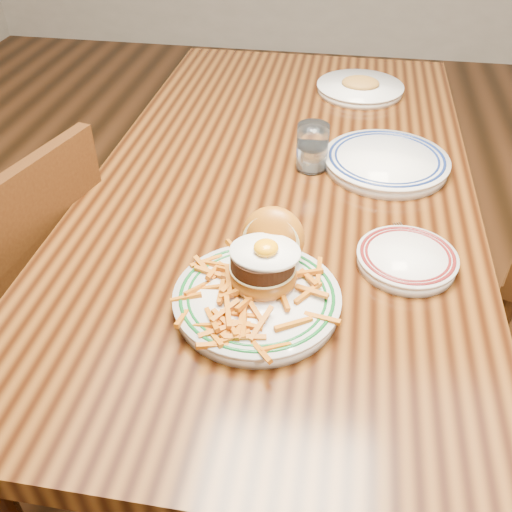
% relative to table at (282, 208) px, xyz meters
% --- Properties ---
extents(floor, '(6.00, 6.00, 0.00)m').
position_rel_table_xyz_m(floor, '(0.00, 0.00, -0.66)').
color(floor, black).
rests_on(floor, ground).
extents(table, '(0.85, 1.60, 0.75)m').
position_rel_table_xyz_m(table, '(0.00, 0.00, 0.00)').
color(table, black).
rests_on(table, floor).
extents(chair_left, '(0.50, 0.50, 0.89)m').
position_rel_table_xyz_m(chair_left, '(-0.58, -0.26, -0.19)').
color(chair_left, '#3B200C').
rests_on(chair_left, floor).
extents(main_plate, '(0.28, 0.29, 0.14)m').
position_rel_table_xyz_m(main_plate, '(0.01, -0.42, 0.13)').
color(main_plate, silver).
rests_on(main_plate, table).
extents(side_plate, '(0.18, 0.20, 0.03)m').
position_rel_table_xyz_m(side_plate, '(0.26, -0.28, 0.10)').
color(side_plate, silver).
rests_on(side_plate, table).
extents(rear_plate, '(0.29, 0.29, 0.03)m').
position_rel_table_xyz_m(rear_plate, '(0.23, 0.07, 0.11)').
color(rear_plate, silver).
rests_on(rear_plate, table).
extents(water_glass, '(0.07, 0.07, 0.11)m').
position_rel_table_xyz_m(water_glass, '(0.06, 0.04, 0.14)').
color(water_glass, white).
rests_on(water_glass, table).
extents(far_plate, '(0.25, 0.25, 0.05)m').
position_rel_table_xyz_m(far_plate, '(0.16, 0.51, 0.10)').
color(far_plate, silver).
rests_on(far_plate, table).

